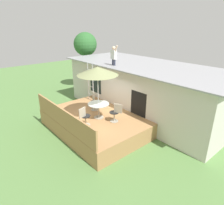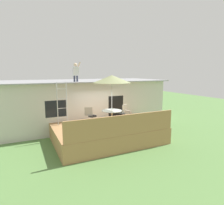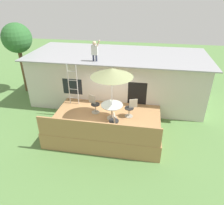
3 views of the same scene
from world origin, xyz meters
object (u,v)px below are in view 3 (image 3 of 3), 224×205
at_px(patio_umbrella, 112,72).
at_px(backyard_tree, 17,39).
at_px(person_figure, 95,50).
at_px(patio_chair_right, 131,108).
at_px(step_ladder, 73,85).
at_px(patio_chair_left, 94,104).
at_px(patio_table, 112,108).
at_px(patio_chair_near, 114,122).

distance_m(patio_umbrella, backyard_tree, 7.71).
relative_size(person_figure, patio_chair_right, 1.21).
height_order(step_ladder, backyard_tree, backyard_tree).
height_order(patio_umbrella, patio_chair_left, patio_umbrella).
bearing_deg(backyard_tree, patio_chair_right, -24.46).
bearing_deg(patio_chair_left, step_ladder, 175.24).
bearing_deg(step_ladder, patio_chair_left, -28.59).
distance_m(patio_table, person_figure, 3.26).
relative_size(patio_chair_left, patio_chair_right, 1.00).
bearing_deg(patio_chair_near, patio_table, 0.00).
relative_size(person_figure, patio_chair_near, 1.21).
height_order(patio_chair_right, backyard_tree, backyard_tree).
distance_m(step_ladder, patio_chair_left, 1.61).
bearing_deg(patio_umbrella, backyard_tree, 150.55).
bearing_deg(patio_chair_right, step_ladder, -36.10).
height_order(patio_table, patio_chair_near, patio_chair_near).
relative_size(step_ladder, backyard_tree, 0.48).
relative_size(step_ladder, patio_chair_left, 2.39).
relative_size(step_ladder, patio_chair_near, 2.39).
bearing_deg(backyard_tree, person_figure, -17.42).
relative_size(person_figure, patio_chair_left, 1.21).
bearing_deg(patio_chair_near, patio_chair_left, 26.19).
distance_m(patio_chair_right, patio_chair_near, 1.46).
relative_size(patio_table, patio_chair_right, 1.13).
height_order(patio_umbrella, step_ladder, patio_umbrella).
distance_m(patio_umbrella, step_ladder, 2.83).
relative_size(step_ladder, person_figure, 1.98).
bearing_deg(patio_umbrella, patio_chair_left, 156.17).
xyz_separation_m(patio_chair_left, patio_chair_near, (1.24, -1.42, 0.00)).
relative_size(patio_chair_right, patio_chair_near, 1.00).
relative_size(person_figure, backyard_tree, 0.24).
bearing_deg(step_ladder, patio_table, -26.59).
distance_m(person_figure, patio_chair_near, 4.13).
height_order(patio_table, patio_umbrella, patio_umbrella).
xyz_separation_m(person_figure, patio_chair_right, (2.12, -1.74, -2.30)).
height_order(patio_table, patio_chair_left, patio_chair_left).
relative_size(patio_umbrella, step_ladder, 1.15).
relative_size(patio_chair_near, backyard_tree, 0.20).
height_order(patio_chair_left, patio_chair_right, same).
height_order(patio_umbrella, person_figure, person_figure).
height_order(patio_chair_right, patio_chair_near, same).
height_order(person_figure, backyard_tree, backyard_tree).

